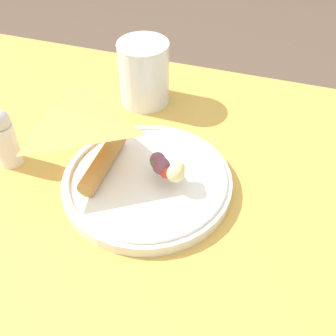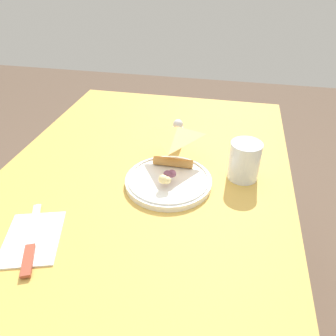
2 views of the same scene
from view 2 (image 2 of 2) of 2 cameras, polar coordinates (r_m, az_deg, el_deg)
ground_plane at (r=1.44m, az=-3.40°, el=-26.73°), size 6.00×6.00×0.00m
dining_table at (r=0.94m, az=-4.71°, el=-7.47°), size 1.23×0.80×0.74m
plate_pizza at (r=0.86m, az=0.09°, el=-1.89°), size 0.23×0.23×0.06m
milk_glass at (r=0.89m, az=13.16°, el=1.18°), size 0.08×0.08×0.11m
napkin_folded at (r=0.78m, az=-22.51°, el=-11.23°), size 0.18×0.16×0.00m
butter_knife at (r=0.76m, az=-22.68°, el=-11.58°), size 0.21×0.11×0.01m
salt_shaker at (r=1.01m, az=1.72°, el=6.14°), size 0.03×0.03×0.09m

